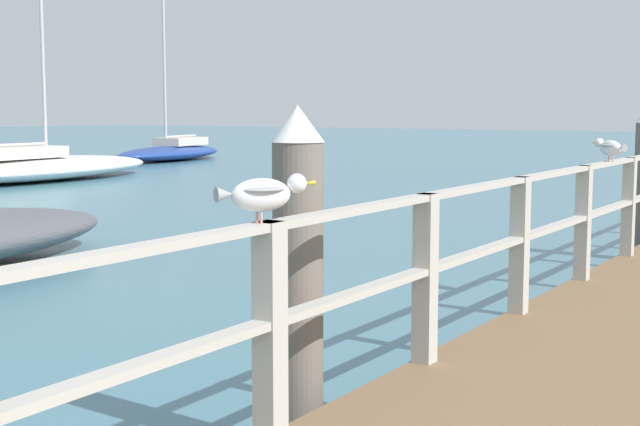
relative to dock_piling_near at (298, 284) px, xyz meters
The scene contains 5 objects.
dock_piling_near is the anchor object (origin of this frame).
seagull_foreground 1.10m from the dock_piling_near, 65.49° to the right, with size 0.29×0.43×0.21m.
seagull_background 4.88m from the dock_piling_near, 85.58° to the left, with size 0.41×0.33×0.21m.
boat_0 21.10m from the dock_piling_near, 144.13° to the left, with size 3.13×8.17×8.69m.
boat_1 29.97m from the dock_piling_near, 133.38° to the left, with size 3.12×6.37×6.56m.
Camera 1 is at (0.92, 0.72, 1.96)m, focal length 50.88 mm.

